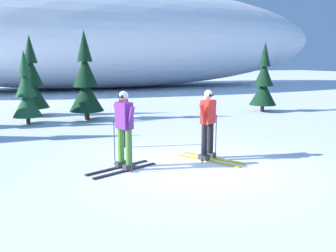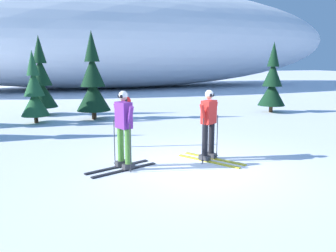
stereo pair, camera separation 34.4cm
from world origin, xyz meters
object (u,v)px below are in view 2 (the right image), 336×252
trail_marker_post (127,119)px  pine_tree_right (93,83)px  skier_red_jacket (209,124)px  pine_tree_center_right (41,82)px  pine_tree_center_left (34,93)px  skier_purple_jacket (124,128)px  pine_tree_far_right (272,83)px

trail_marker_post → pine_tree_right: bearing=91.3°
skier_red_jacket → pine_tree_center_right: bearing=111.9°
pine_tree_center_left → pine_tree_right: (2.35, 0.08, 0.34)m
skier_red_jacket → pine_tree_center_left: 8.33m
pine_tree_center_right → trail_marker_post: size_ratio=2.43×
trail_marker_post → skier_purple_jacket: bearing=-105.8°
pine_tree_center_left → pine_tree_far_right: bearing=-5.1°
skier_purple_jacket → pine_tree_center_right: bearing=99.7°
skier_purple_jacket → pine_tree_center_right: size_ratio=0.51×
pine_tree_center_left → pine_tree_right: 2.37m
skier_purple_jacket → pine_tree_right: pine_tree_right is taller
pine_tree_center_left → skier_purple_jacket: bearing=-75.2°
pine_tree_right → trail_marker_post: (0.12, -5.28, -0.72)m
skier_red_jacket → trail_marker_post: 2.61m
pine_tree_center_right → pine_tree_far_right: pine_tree_center_right is taller
skier_red_jacket → pine_tree_right: pine_tree_right is taller
pine_tree_center_right → trail_marker_post: 7.65m
pine_tree_center_right → pine_tree_right: (2.04, -2.02, 0.05)m
skier_red_jacket → trail_marker_post: size_ratio=1.20×
skier_purple_jacket → pine_tree_far_right: size_ratio=0.54×
pine_tree_right → pine_tree_far_right: size_ratio=1.11×
skier_purple_jacket → pine_tree_right: size_ratio=0.49×
pine_tree_far_right → pine_tree_center_left: bearing=174.9°
pine_tree_center_right → pine_tree_center_left: bearing=-98.3°
pine_tree_right → pine_tree_center_left: bearing=-178.0°
pine_tree_center_right → pine_tree_far_right: 10.86m
skier_red_jacket → pine_tree_center_left: (-4.07, 7.26, 0.29)m
pine_tree_center_right → skier_purple_jacket: bearing=-80.3°
pine_tree_center_left → pine_tree_far_right: 10.77m
pine_tree_center_left → trail_marker_post: 5.77m
pine_tree_far_right → trail_marker_post: bearing=-152.8°
pine_tree_right → skier_purple_jacket: bearing=-93.5°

